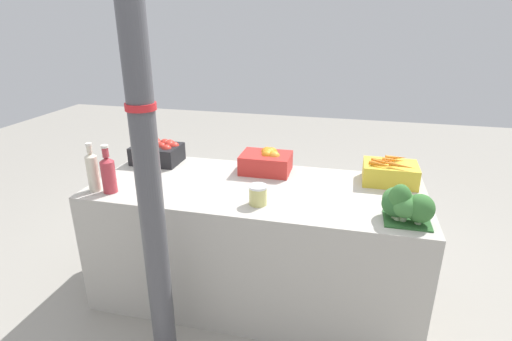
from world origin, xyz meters
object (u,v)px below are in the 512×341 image
(support_pole, at_px, (144,134))
(apple_crate, at_px, (159,152))
(juice_bottle_cloudy, at_px, (93,171))
(carrot_crate, at_px, (390,172))
(orange_crate, at_px, (267,160))
(pickle_jar, at_px, (258,195))
(juice_bottle_ruby, at_px, (108,173))
(broccoli_pile, at_px, (404,204))

(support_pole, relative_size, apple_crate, 7.86)
(juice_bottle_cloudy, bearing_deg, carrot_crate, 17.37)
(support_pole, relative_size, carrot_crate, 7.86)
(orange_crate, xyz_separation_m, juice_bottle_cloudy, (-0.90, -0.52, 0.04))
(juice_bottle_cloudy, relative_size, pickle_jar, 2.65)
(support_pole, bearing_deg, juice_bottle_ruby, 141.82)
(support_pole, relative_size, pickle_jar, 22.98)
(pickle_jar, bearing_deg, carrot_crate, 34.07)
(support_pole, xyz_separation_m, broccoli_pile, (1.13, 0.38, -0.38))
(apple_crate, height_order, orange_crate, same)
(orange_crate, relative_size, broccoli_pile, 1.30)
(orange_crate, bearing_deg, carrot_crate, -0.60)
(support_pole, distance_m, broccoli_pile, 1.25)
(support_pole, relative_size, juice_bottle_cloudy, 8.68)
(broccoli_pile, distance_m, juice_bottle_cloudy, 1.68)
(apple_crate, height_order, juice_bottle_cloudy, juice_bottle_cloudy)
(apple_crate, relative_size, orange_crate, 1.00)
(support_pole, distance_m, carrot_crate, 1.46)
(support_pole, xyz_separation_m, carrot_crate, (1.10, 0.87, -0.40))
(support_pole, bearing_deg, carrot_crate, 38.23)
(orange_crate, xyz_separation_m, juice_bottle_ruby, (-0.80, -0.52, 0.04))
(orange_crate, bearing_deg, juice_bottle_ruby, -146.79)
(carrot_crate, bearing_deg, apple_crate, 179.59)
(juice_bottle_cloudy, bearing_deg, broccoli_pile, 1.02)
(orange_crate, bearing_deg, pickle_jar, -83.68)
(apple_crate, xyz_separation_m, juice_bottle_cloudy, (-0.14, -0.53, 0.05))
(support_pole, bearing_deg, broccoli_pile, 18.67)
(carrot_crate, xyz_separation_m, juice_bottle_ruby, (-1.55, -0.52, 0.05))
(broccoli_pile, height_order, pickle_jar, broccoli_pile)
(juice_bottle_ruby, bearing_deg, juice_bottle_cloudy, -180.00)
(apple_crate, distance_m, carrot_crate, 1.51)
(orange_crate, height_order, juice_bottle_ruby, juice_bottle_ruby)
(juice_bottle_cloudy, distance_m, juice_bottle_ruby, 0.10)
(carrot_crate, height_order, juice_bottle_cloudy, juice_bottle_cloudy)
(support_pole, xyz_separation_m, apple_crate, (-0.41, 0.88, -0.40))
(carrot_crate, relative_size, pickle_jar, 2.92)
(juice_bottle_ruby, bearing_deg, apple_crate, 85.29)
(orange_crate, xyz_separation_m, pickle_jar, (0.05, -0.48, -0.02))
(juice_bottle_ruby, bearing_deg, broccoli_pile, 1.08)
(support_pole, relative_size, juice_bottle_ruby, 8.82)
(orange_crate, distance_m, carrot_crate, 0.75)
(apple_crate, distance_m, pickle_jar, 0.94)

